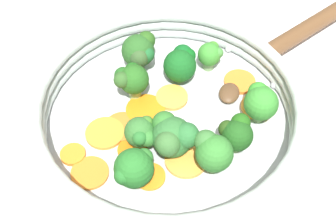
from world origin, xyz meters
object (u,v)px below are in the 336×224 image
object	(u,v)px
carrot_slice_8	(258,106)
broccoli_floret_2	(212,151)
mushroom_piece_0	(229,93)
skillet	(168,123)
carrot_slice_7	(240,82)
broccoli_floret_9	(181,63)
carrot_slice_3	(105,133)
broccoli_floret_0	(236,133)
broccoli_floret_7	(130,80)
carrot_slice_0	(186,160)
broccoli_floret_1	(134,168)
broccoli_floret_8	(141,133)
broccoli_floret_6	(261,101)
broccoli_floret_3	(210,54)
carrot_slice_1	(73,154)
carrot_slice_10	(146,110)
carrot_slice_4	(132,150)
carrot_slice_5	(90,173)
carrot_slice_2	(122,127)
broccoli_floret_5	(172,136)
carrot_slice_6	(150,177)
broccoli_floret_4	(140,51)
carrot_slice_9	(172,97)

from	to	relation	value
carrot_slice_8	broccoli_floret_2	xyz separation A→B (m)	(0.10, 0.01, 0.03)
broccoli_floret_2	mushroom_piece_0	xyz separation A→B (m)	(-0.10, -0.05, -0.03)
skillet	carrot_slice_7	xyz separation A→B (m)	(-0.10, 0.03, 0.01)
broccoli_floret_2	broccoli_floret_9	world-z (taller)	broccoli_floret_2
carrot_slice_3	broccoli_floret_0	xyz separation A→B (m)	(-0.09, 0.12, 0.02)
broccoli_floret_2	broccoli_floret_7	xyz separation A→B (m)	(-0.01, -0.13, -0.00)
skillet	carrot_slice_0	size ratio (longest dim) A/B	6.27
broccoli_floret_1	broccoli_floret_8	world-z (taller)	broccoli_floret_1
broccoli_floret_6	mushroom_piece_0	xyz separation A→B (m)	(-0.00, -0.04, -0.02)
broccoli_floret_3	carrot_slice_1	bearing A→B (deg)	-7.09
broccoli_floret_6	carrot_slice_10	bearing A→B (deg)	-51.79
carrot_slice_4	carrot_slice_5	distance (m)	0.05
carrot_slice_4	mushroom_piece_0	bearing A→B (deg)	167.00
carrot_slice_2	broccoli_floret_8	distance (m)	0.04
mushroom_piece_0	broccoli_floret_1	bearing A→B (deg)	-0.12
carrot_slice_0	carrot_slice_7	bearing A→B (deg)	-169.09
broccoli_floret_7	carrot_slice_0	bearing A→B (deg)	76.65
broccoli_floret_6	broccoli_floret_9	xyz separation A→B (m)	(0.01, -0.11, -0.00)
broccoli_floret_0	broccoli_floret_2	bearing A→B (deg)	-3.99
skillet	broccoli_floret_8	world-z (taller)	broccoli_floret_8
broccoli_floret_1	broccoli_floret_3	size ratio (longest dim) A/B	1.25
carrot_slice_1	carrot_slice_7	bearing A→B (deg)	161.30
broccoli_floret_0	carrot_slice_8	bearing A→B (deg)	-168.64
carrot_slice_8	skillet	bearing A→B (deg)	-38.01
carrot_slice_8	broccoli_floret_5	distance (m)	0.12
carrot_slice_6	broccoli_floret_9	xyz separation A→B (m)	(-0.13, -0.07, 0.02)
broccoli_floret_3	carrot_slice_2	bearing A→B (deg)	-5.05
carrot_slice_0	carrot_slice_8	xyz separation A→B (m)	(-0.12, 0.01, -0.00)
carrot_slice_8	broccoli_floret_4	size ratio (longest dim) A/B	0.82
carrot_slice_1	broccoli_floret_7	bearing A→B (deg)	-173.36
carrot_slice_0	broccoli_floret_8	bearing A→B (deg)	-71.05
carrot_slice_10	skillet	bearing A→B (deg)	105.56
carrot_slice_3	broccoli_floret_6	size ratio (longest dim) A/B	0.92
carrot_slice_3	broccoli_floret_9	xyz separation A→B (m)	(-0.13, 0.01, 0.02)
broccoli_floret_2	broccoli_floret_8	bearing A→B (deg)	-69.20
carrot_slice_3	broccoli_floret_5	xyz separation A→B (m)	(-0.03, 0.07, 0.03)
carrot_slice_4	broccoli_floret_0	world-z (taller)	broccoli_floret_0
carrot_slice_4	broccoli_floret_1	size ratio (longest dim) A/B	0.70
carrot_slice_7	carrot_slice_8	distance (m)	0.04
broccoli_floret_7	broccoli_floret_9	bearing A→B (deg)	161.13
carrot_slice_9	carrot_slice_10	size ratio (longest dim) A/B	0.83
carrot_slice_6	broccoli_floret_0	world-z (taller)	broccoli_floret_0
carrot_slice_8	carrot_slice_6	bearing A→B (deg)	-10.63
broccoli_floret_0	broccoli_floret_8	xyz separation A→B (m)	(0.07, -0.08, -0.00)
skillet	broccoli_floret_7	xyz separation A→B (m)	(0.00, -0.06, 0.04)
carrot_slice_0	broccoli_floret_8	size ratio (longest dim) A/B	1.17
carrot_slice_1	carrot_slice_8	bearing A→B (deg)	150.02
carrot_slice_10	broccoli_floret_8	distance (m)	0.05
carrot_slice_3	carrot_slice_8	xyz separation A→B (m)	(-0.15, 0.11, 0.00)
skillet	mushroom_piece_0	distance (m)	0.08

